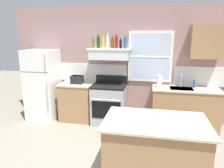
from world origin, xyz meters
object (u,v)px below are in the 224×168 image
Objects in this scene: dish_soap_bottle at (194,84)px; bottle_amber_wine at (112,43)px; bottle_blue_liqueur at (125,43)px; bottle_champagne_gold_foil at (103,42)px; kitchen_island at (154,151)px; toaster at (77,79)px; bottle_clear_tall at (108,42)px; bottle_dark_green_wine at (98,42)px; paper_towel_roll at (159,81)px; bottle_olive_oil_square at (93,43)px; bottle_red_label_wine at (116,42)px; refrigerator at (43,85)px; bottle_balsamic_dark at (121,44)px; stove_range at (109,104)px.

bottle_amber_wine is at bearing 179.63° from dish_soap_bottle.
bottle_blue_liqueur is at bearing -20.26° from bottle_amber_wine.
kitchen_island is (1.19, -1.94, -1.42)m from bottle_champagne_gold_foil.
toaster is 1.15m from bottle_clear_tall.
bottle_champagne_gold_foil reaches higher than toaster.
bottle_clear_tall is at bearing 1.96° from bottle_dark_green_wine.
toaster is 1.01m from bottle_dark_green_wine.
bottle_dark_green_wine is at bearing 178.61° from bottle_champagne_gold_foil.
bottle_amber_wine is at bearing 116.07° from kitchen_island.
paper_towel_roll is (0.77, -0.00, -0.82)m from bottle_blue_liqueur.
bottle_olive_oil_square is 0.43m from bottle_amber_wine.
bottle_dark_green_wine is 0.95× the size of bottle_champagne_gold_foil.
bottle_champagne_gold_foil reaches higher than dish_soap_bottle.
bottle_clear_tall reaches higher than bottle_olive_oil_square.
bottle_red_label_wine reaches higher than bottle_dark_green_wine.
bottle_red_label_wine is at bearing 2.51° from refrigerator.
bottle_red_label_wine is 0.22× the size of kitchen_island.
bottle_balsamic_dark is (1.90, 0.09, 0.99)m from refrigerator.
bottle_olive_oil_square is (-0.37, 0.04, 1.39)m from stove_range.
dish_soap_bottle is (1.53, 0.10, -0.86)m from bottle_blue_liqueur.
dish_soap_bottle is (0.75, 0.10, -0.04)m from paper_towel_roll.
kitchen_island is (1.09, -1.95, -1.43)m from bottle_clear_tall.
bottle_red_label_wine is at bearing -171.00° from bottle_balsamic_dark.
bottle_blue_liqueur is 1.58× the size of dish_soap_bottle.
bottle_red_label_wine is at bearing 174.48° from bottle_blue_liqueur.
bottle_red_label_wine is 2.55m from kitchen_island.
paper_towel_roll reaches higher than stove_range.
bottle_blue_liqueur is 1.76m from dish_soap_bottle.
paper_towel_roll is 0.19× the size of kitchen_island.
kitchen_island is (1.83, -1.91, -0.55)m from toaster.
bottle_clear_tall is 1.86× the size of dish_soap_bottle.
bottle_champagne_gold_foil reaches higher than paper_towel_roll.
refrigerator reaches higher than toaster.
bottle_red_label_wine is (0.20, -0.02, -0.01)m from bottle_clear_tall.
bottle_red_label_wine reaches higher than kitchen_island.
bottle_dark_green_wine is at bearing -165.97° from bottle_amber_wine.
toaster is 0.94m from bottle_olive_oil_square.
bottle_dark_green_wine is 1.13× the size of bottle_amber_wine.
stove_range is 4.28× the size of bottle_olive_oil_square.
bottle_clear_tall is 1.48× the size of bottle_balsamic_dark.
bottle_dark_green_wine is 1.14× the size of paper_towel_roll.
refrigerator is 2.08m from bottle_red_label_wine.
refrigerator reaches higher than stove_range.
refrigerator is 5.07× the size of bottle_clear_tall.
refrigerator is 2.25m from bottle_blue_liqueur.
bottle_dark_green_wine is at bearing -178.04° from bottle_clear_tall.
bottle_olive_oil_square reaches higher than toaster.
bottle_champagne_gold_foil is at bearing 176.39° from bottle_blue_liqueur.
bottle_red_label_wine is 1.93m from dish_soap_bottle.
refrigerator is 1.82m from bottle_champagne_gold_foil.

